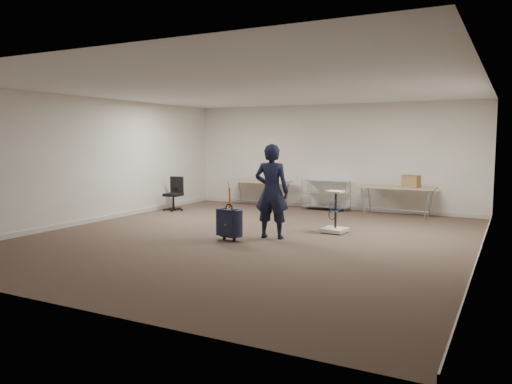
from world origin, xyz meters
The scene contains 10 objects.
ground centered at (0.00, 0.00, 0.00)m, with size 9.00×9.00×0.00m, color #443329.
room_shell centered at (0.00, 1.38, 0.05)m, with size 8.00×9.00×9.00m.
folding_table_left centered at (-1.90, 3.95, 0.68)m, with size 1.80×0.75×0.73m.
folding_table_right centered at (1.90, 3.95, 0.68)m, with size 1.80×0.75×0.73m.
wire_shelf centered at (0.00, 4.20, 0.44)m, with size 1.22×0.47×0.80m.
person centered at (0.38, 0.08, 0.90)m, with size 0.65×0.43×1.79m, color black.
suitcase centered at (-0.21, -0.50, 0.33)m, with size 0.38×0.24×0.98m.
office_chair centered at (-3.53, 2.26, 0.27)m, with size 0.54×0.54×0.89m.
equipment_cart centered at (1.26, 1.18, 0.22)m, with size 0.50×0.50×0.85m.
cardboard_box centered at (2.23, 3.95, 0.87)m, with size 0.38×0.28×0.28m, color olive.
Camera 1 is at (4.43, -8.32, 1.86)m, focal length 35.00 mm.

